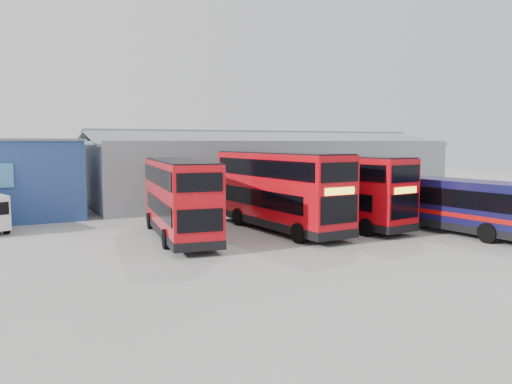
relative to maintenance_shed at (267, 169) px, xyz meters
name	(u,v)px	position (x,y,z in m)	size (l,w,h in m)	color
ground_plane	(321,252)	(-8.00, -20.00, -2.60)	(120.00, 120.00, 0.00)	gray
maintenance_shed	(267,169)	(0.00, 0.00, 0.00)	(30.50, 12.00, 5.89)	gray
double_decker_left	(179,199)	(-12.61, -13.97, -0.60)	(3.54, 9.70, 4.02)	red
double_decker_centre	(279,192)	(-6.91, -14.26, -0.43)	(3.16, 10.45, 4.36)	red
double_decker_right	(338,191)	(-3.08, -14.53, -0.55)	(3.56, 9.96, 4.13)	red
single_decker_blue	(451,206)	(1.27, -18.95, -1.17)	(3.34, 10.84, 2.89)	#0E113E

